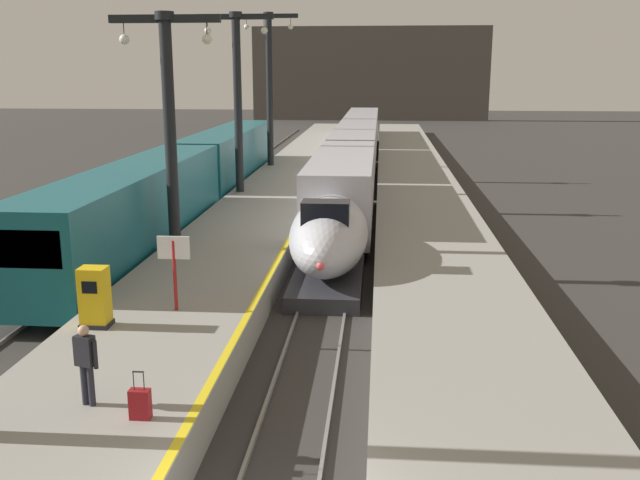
% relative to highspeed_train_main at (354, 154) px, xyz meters
% --- Properties ---
extents(platform_left, '(4.80, 110.00, 1.05)m').
position_rel_highspeed_train_main_xyz_m(platform_left, '(-4.05, -14.72, -1.43)').
color(platform_left, gray).
rests_on(platform_left, ground).
extents(platform_right, '(4.80, 110.00, 1.05)m').
position_rel_highspeed_train_main_xyz_m(platform_right, '(4.05, -14.72, -1.43)').
color(platform_right, gray).
rests_on(platform_right, ground).
extents(platform_left_safety_stripe, '(0.20, 107.80, 0.01)m').
position_rel_highspeed_train_main_xyz_m(platform_left_safety_stripe, '(-1.77, -14.72, -0.90)').
color(platform_left_safety_stripe, yellow).
rests_on(platform_left_safety_stripe, platform_left).
extents(rail_main_left, '(0.08, 110.00, 0.12)m').
position_rel_highspeed_train_main_xyz_m(rail_main_left, '(-0.75, -11.97, -1.89)').
color(rail_main_left, slate).
rests_on(rail_main_left, ground).
extents(rail_main_right, '(0.08, 110.00, 0.12)m').
position_rel_highspeed_train_main_xyz_m(rail_main_right, '(0.75, -11.97, -1.89)').
color(rail_main_right, slate).
rests_on(rail_main_right, ground).
extents(rail_secondary_left, '(0.08, 110.00, 0.12)m').
position_rel_highspeed_train_main_xyz_m(rail_secondary_left, '(-8.85, -11.97, -1.89)').
color(rail_secondary_left, slate).
rests_on(rail_secondary_left, ground).
extents(rail_secondary_right, '(0.08, 110.00, 0.12)m').
position_rel_highspeed_train_main_xyz_m(rail_secondary_right, '(-7.35, -11.97, -1.89)').
color(rail_secondary_right, slate).
rests_on(rail_secondary_right, ground).
extents(highspeed_train_main, '(2.92, 57.40, 3.60)m').
position_rel_highspeed_train_main_xyz_m(highspeed_train_main, '(0.00, 0.00, 0.00)').
color(highspeed_train_main, silver).
rests_on(highspeed_train_main, ground).
extents(regional_train_adjacent, '(2.85, 36.60, 3.80)m').
position_rel_highspeed_train_main_xyz_m(regional_train_adjacent, '(-8.10, -12.61, 0.18)').
color(regional_train_adjacent, '#145660').
rests_on(regional_train_adjacent, ground).
extents(station_column_mid, '(4.00, 0.68, 8.55)m').
position_rel_highspeed_train_main_xyz_m(station_column_mid, '(-5.90, -23.50, 4.28)').
color(station_column_mid, black).
rests_on(station_column_mid, platform_left).
extents(station_column_far, '(4.00, 0.68, 9.50)m').
position_rel_highspeed_train_main_xyz_m(station_column_far, '(-5.90, -10.83, 4.79)').
color(station_column_far, black).
rests_on(station_column_far, platform_left).
extents(station_column_distant, '(4.00, 0.68, 10.32)m').
position_rel_highspeed_train_main_xyz_m(station_column_distant, '(-5.90, 0.33, 5.22)').
color(station_column_distant, black).
rests_on(station_column_distant, platform_left).
extents(passenger_near_edge, '(0.55, 0.32, 1.69)m').
position_rel_highspeed_train_main_xyz_m(passenger_near_edge, '(-3.96, -36.41, 0.09)').
color(passenger_near_edge, '#23232D').
rests_on(passenger_near_edge, platform_left).
extents(rolling_suitcase, '(0.40, 0.22, 0.98)m').
position_rel_highspeed_train_main_xyz_m(rolling_suitcase, '(-2.73, -36.89, -0.60)').
color(rolling_suitcase, maroon).
rests_on(rolling_suitcase, platform_left).
extents(ticket_machine_yellow, '(0.76, 0.62, 1.60)m').
position_rel_highspeed_train_main_xyz_m(ticket_machine_yellow, '(-5.55, -32.05, -0.16)').
color(ticket_machine_yellow, yellow).
rests_on(ticket_machine_yellow, platform_left).
extents(departure_info_board, '(0.90, 0.10, 2.12)m').
position_rel_highspeed_train_main_xyz_m(departure_info_board, '(-3.83, -30.59, 0.60)').
color(departure_info_board, maroon).
rests_on(departure_info_board, platform_left).
extents(terminus_back_wall, '(36.00, 2.00, 14.00)m').
position_rel_highspeed_train_main_xyz_m(terminus_back_wall, '(0.00, 62.53, 5.05)').
color(terminus_back_wall, '#4C4742').
rests_on(terminus_back_wall, ground).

